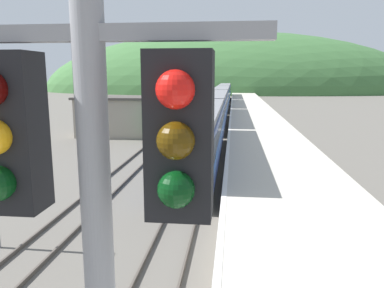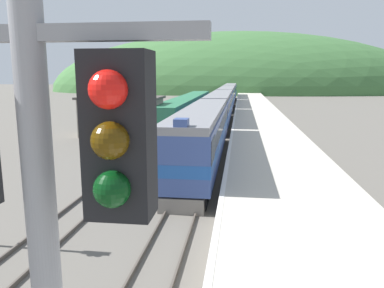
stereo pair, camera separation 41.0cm
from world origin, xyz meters
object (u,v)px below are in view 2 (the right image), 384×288
Objects in this scene: siding_train at (188,108)px; carriage_second at (220,107)px; carriage_fourth at (230,92)px; carriage_third at (227,97)px; express_train_lead_car at (202,134)px.

carriage_second is at bearing -39.80° from siding_train.
carriage_fourth reaches higher than siding_train.
carriage_second is 23.72m from carriage_third.
carriage_second reaches higher than siding_train.
carriage_fourth is 0.61× the size of siding_train.
express_train_lead_car is 27.46m from siding_train.
carriage_fourth is (0.00, 23.72, 0.00)m from carriage_third.
express_train_lead_car is at bearing -90.00° from carriage_third.
carriage_third is 20.25m from siding_train.
carriage_fourth is 43.64m from siding_train.
express_train_lead_car is 22.95m from carriage_second.
carriage_second is 1.00× the size of carriage_third.
express_train_lead_car is 0.55× the size of siding_train.
carriage_second and carriage_third have the same top height.
siding_train is (-4.89, 4.07, -0.49)m from carriage_second.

